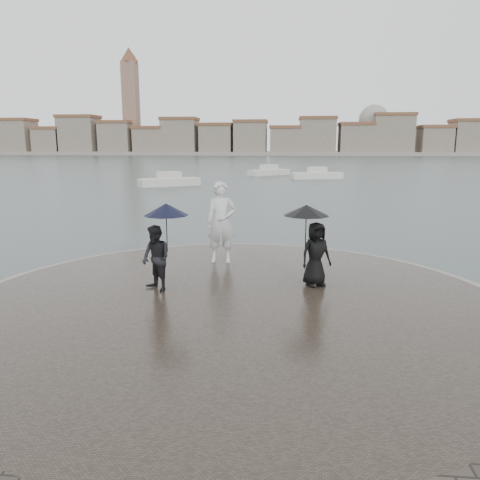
# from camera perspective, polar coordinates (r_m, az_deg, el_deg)

# --- Properties ---
(ground) EXTENTS (400.00, 400.00, 0.00)m
(ground) POSITION_cam_1_polar(r_m,az_deg,el_deg) (7.31, -4.00, -18.98)
(ground) COLOR #2B3835
(ground) RESTS_ON ground
(kerb_ring) EXTENTS (12.50, 12.50, 0.32)m
(kerb_ring) POSITION_cam_1_polar(r_m,az_deg,el_deg) (10.39, -0.73, -8.43)
(kerb_ring) COLOR gray
(kerb_ring) RESTS_ON ground
(quay_tip) EXTENTS (11.90, 11.90, 0.36)m
(quay_tip) POSITION_cam_1_polar(r_m,az_deg,el_deg) (10.38, -0.73, -8.32)
(quay_tip) COLOR #2D261E
(quay_tip) RESTS_ON ground
(statue) EXTENTS (0.89, 0.62, 2.33)m
(statue) POSITION_cam_1_polar(r_m,az_deg,el_deg) (13.41, -2.29, 2.17)
(statue) COLOR silver
(statue) RESTS_ON quay_tip
(visitor_left) EXTENTS (1.24, 1.08, 2.04)m
(visitor_left) POSITION_cam_1_polar(r_m,az_deg,el_deg) (10.93, -9.84, -0.40)
(visitor_left) COLOR black
(visitor_left) RESTS_ON quay_tip
(visitor_right) EXTENTS (1.25, 1.11, 1.95)m
(visitor_right) POSITION_cam_1_polar(r_m,az_deg,el_deg) (11.30, 8.82, 0.18)
(visitor_right) COLOR black
(visitor_right) RESTS_ON quay_tip
(far_skyline) EXTENTS (260.00, 20.00, 37.00)m
(far_skyline) POSITION_cam_1_polar(r_m,az_deg,el_deg) (167.08, 3.31, 12.21)
(far_skyline) COLOR gray
(far_skyline) RESTS_ON ground
(boats) EXTENTS (37.23, 20.56, 1.50)m
(boats) POSITION_cam_1_polar(r_m,az_deg,el_deg) (50.22, 9.17, 7.62)
(boats) COLOR silver
(boats) RESTS_ON ground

